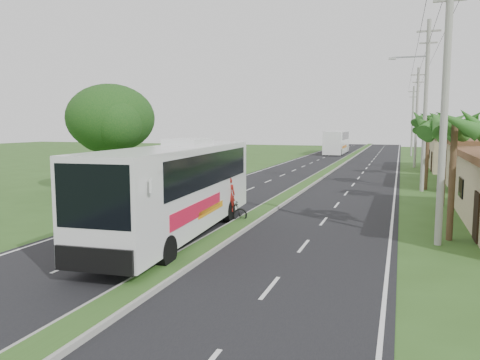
% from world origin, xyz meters
% --- Properties ---
extents(ground, '(180.00, 180.00, 0.00)m').
position_xyz_m(ground, '(0.00, 0.00, 0.00)').
color(ground, '#30521E').
rests_on(ground, ground).
extents(road_asphalt, '(14.00, 160.00, 0.02)m').
position_xyz_m(road_asphalt, '(0.00, 20.00, 0.01)').
color(road_asphalt, black).
rests_on(road_asphalt, ground).
extents(median_strip, '(1.20, 160.00, 0.18)m').
position_xyz_m(median_strip, '(0.00, 20.00, 0.10)').
color(median_strip, gray).
rests_on(median_strip, ground).
extents(lane_edge_left, '(0.12, 160.00, 0.01)m').
position_xyz_m(lane_edge_left, '(-6.70, 20.00, 0.00)').
color(lane_edge_left, silver).
rests_on(lane_edge_left, ground).
extents(lane_edge_right, '(0.12, 160.00, 0.01)m').
position_xyz_m(lane_edge_right, '(6.70, 20.00, 0.00)').
color(lane_edge_right, silver).
rests_on(lane_edge_right, ground).
extents(shop_far, '(8.60, 11.60, 3.82)m').
position_xyz_m(shop_far, '(14.00, 36.00, 1.93)').
color(shop_far, tan).
rests_on(shop_far, ground).
extents(palm_verge_a, '(2.40, 2.40, 5.45)m').
position_xyz_m(palm_verge_a, '(9.00, 3.00, 4.74)').
color(palm_verge_a, '#473321').
rests_on(palm_verge_a, ground).
extents(palm_verge_b, '(2.40, 2.40, 5.05)m').
position_xyz_m(palm_verge_b, '(9.40, 12.00, 4.36)').
color(palm_verge_b, '#473321').
rests_on(palm_verge_b, ground).
extents(palm_verge_c, '(2.40, 2.40, 5.85)m').
position_xyz_m(palm_verge_c, '(8.80, 19.00, 5.12)').
color(palm_verge_c, '#473321').
rests_on(palm_verge_c, ground).
extents(palm_verge_d, '(2.40, 2.40, 5.25)m').
position_xyz_m(palm_verge_d, '(9.30, 28.00, 4.55)').
color(palm_verge_d, '#473321').
rests_on(palm_verge_d, ground).
extents(shade_tree, '(6.30, 6.00, 7.54)m').
position_xyz_m(shade_tree, '(-12.11, 10.02, 5.03)').
color(shade_tree, '#473321').
rests_on(shade_tree, ground).
extents(utility_pole_a, '(1.60, 0.28, 11.00)m').
position_xyz_m(utility_pole_a, '(8.50, 2.00, 5.67)').
color(utility_pole_a, gray).
rests_on(utility_pole_a, ground).
extents(utility_pole_b, '(3.20, 0.28, 12.00)m').
position_xyz_m(utility_pole_b, '(8.47, 18.00, 6.26)').
color(utility_pole_b, gray).
rests_on(utility_pole_b, ground).
extents(utility_pole_c, '(1.60, 0.28, 11.00)m').
position_xyz_m(utility_pole_c, '(8.50, 38.00, 5.67)').
color(utility_pole_c, gray).
rests_on(utility_pole_c, ground).
extents(utility_pole_d, '(1.60, 0.28, 10.50)m').
position_xyz_m(utility_pole_d, '(8.50, 58.00, 5.42)').
color(utility_pole_d, gray).
rests_on(utility_pole_d, ground).
extents(coach_bus_main, '(3.62, 13.01, 4.15)m').
position_xyz_m(coach_bus_main, '(-1.80, -0.18, 2.28)').
color(coach_bus_main, silver).
rests_on(coach_bus_main, ground).
extents(coach_bus_far, '(2.90, 12.76, 3.71)m').
position_xyz_m(coach_bus_far, '(-2.99, 59.94, 2.10)').
color(coach_bus_far, white).
rests_on(coach_bus_far, ground).
extents(motorcyclist, '(1.84, 1.19, 2.23)m').
position_xyz_m(motorcyclist, '(-0.82, 3.23, 0.79)').
color(motorcyclist, black).
rests_on(motorcyclist, ground).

